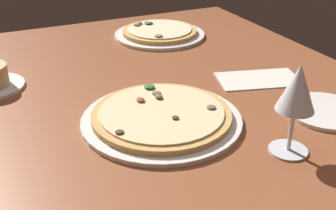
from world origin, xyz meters
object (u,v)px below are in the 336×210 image
object	(u,v)px
pizza_main	(161,117)
side_plate	(326,111)
wine_glass_near	(297,92)
paper_menu	(259,79)
pizza_side	(159,33)

from	to	relation	value
pizza_main	side_plate	world-z (taller)	pizza_main
wine_glass_near	paper_menu	xyz separation A→B (cm)	(29.20, -14.22, -11.99)
wine_glass_near	paper_menu	world-z (taller)	wine_glass_near
pizza_main	paper_menu	world-z (taller)	pizza_main
pizza_side	side_plate	size ratio (longest dim) A/B	1.69
side_plate	paper_menu	world-z (taller)	side_plate
pizza_side	wine_glass_near	size ratio (longest dim) A/B	1.70
pizza_side	side_plate	bearing A→B (deg)	-169.72
pizza_main	pizza_side	distance (cm)	56.51
pizza_main	wine_glass_near	size ratio (longest dim) A/B	1.94
wine_glass_near	paper_menu	bearing A→B (deg)	-25.97
pizza_side	paper_menu	size ratio (longest dim) A/B	1.43
paper_menu	pizza_main	bearing A→B (deg)	122.27
side_plate	paper_menu	size ratio (longest dim) A/B	0.84
wine_glass_near	pizza_side	bearing A→B (deg)	-4.37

